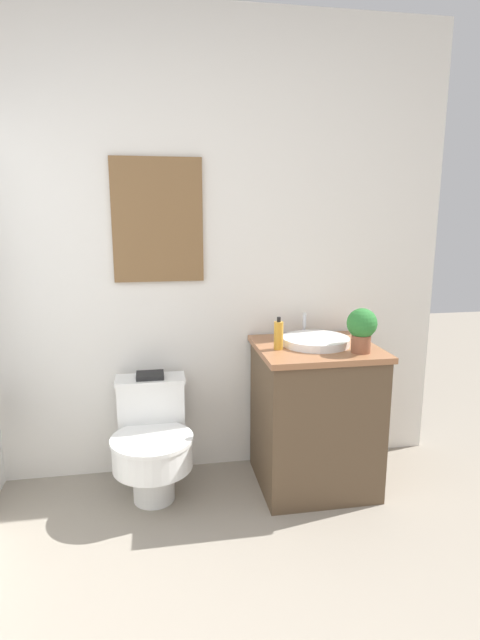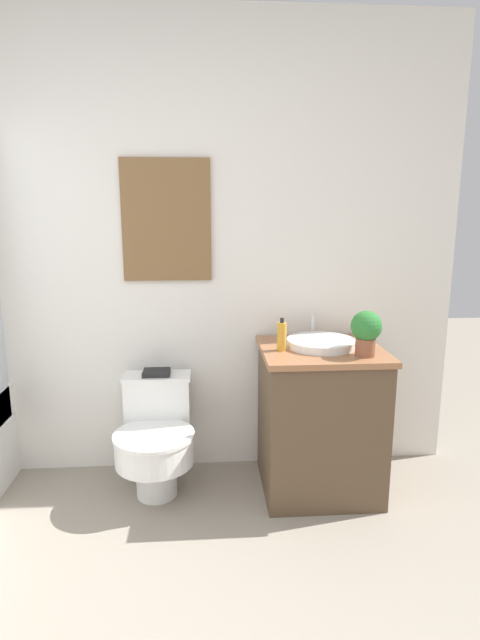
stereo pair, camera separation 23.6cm
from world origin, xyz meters
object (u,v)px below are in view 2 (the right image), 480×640
toilet (156,436)px  potted_plant (366,330)px  soap_bottle (282,336)px  book_on_tank (157,373)px  sink (321,343)px

toilet → potted_plant: bearing=-10.1°
soap_bottle → potted_plant: potted_plant is taller
book_on_tank → toilet: bearing=-90.0°
sink → soap_bottle: 0.23m
toilet → book_on_tank: bearing=90.0°
sink → potted_plant: potted_plant is taller
toilet → book_on_tank: size_ratio=4.14×
soap_bottle → book_on_tank: 0.73m
sink → book_on_tank: bearing=170.2°
soap_bottle → book_on_tank: size_ratio=1.15×
soap_bottle → potted_plant: 0.41m
soap_bottle → toilet: bearing=174.8°
sink → book_on_tank: size_ratio=2.68×
toilet → soap_bottle: (0.65, -0.06, 0.55)m
toilet → potted_plant: potted_plant is taller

